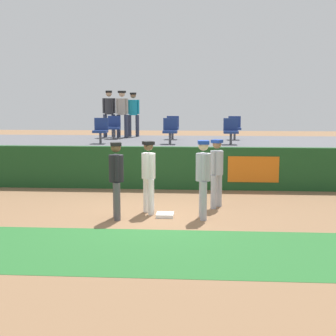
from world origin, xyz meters
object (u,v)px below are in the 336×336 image
at_px(player_coach_visitor, 217,169).
at_px(seat_back_center, 173,126).
at_px(seat_back_left, 114,126).
at_px(spectator_casual, 109,110).
at_px(player_umpire, 116,175).
at_px(seat_front_right, 231,130).
at_px(seat_front_left, 101,129).
at_px(player_fielder_home, 149,172).
at_px(player_runner_visitor, 203,174).
at_px(spectator_capped, 122,111).
at_px(seat_front_center, 170,129).
at_px(spectator_hooded, 133,111).
at_px(first_base, 165,215).
at_px(seat_back_right, 235,127).

distance_m(player_coach_visitor, seat_back_center, 5.93).
relative_size(seat_back_left, spectator_casual, 0.48).
relative_size(player_umpire, seat_front_right, 2.09).
xyz_separation_m(seat_front_left, seat_back_left, (0.11, 1.80, 0.00)).
xyz_separation_m(player_fielder_home, spectator_casual, (-2.31, 7.28, 1.26)).
height_order(player_runner_visitor, seat_back_center, seat_back_center).
relative_size(player_umpire, spectator_capped, 1.00).
distance_m(seat_back_left, seat_front_center, 2.84).
distance_m(player_fielder_home, seat_back_center, 6.47).
bearing_deg(player_coach_visitor, seat_front_left, -107.90).
xyz_separation_m(player_fielder_home, player_runner_visitor, (1.29, -0.44, 0.04)).
distance_m(player_umpire, spectator_capped, 7.78).
bearing_deg(spectator_capped, spectator_hooded, -106.62).
height_order(seat_back_center, spectator_casual, spectator_casual).
relative_size(seat_back_center, seat_front_center, 1.00).
bearing_deg(first_base, player_fielder_home, 142.46).
bearing_deg(player_fielder_home, seat_back_left, 168.83).
bearing_deg(seat_front_right, seat_back_right, 82.55).
bearing_deg(seat_back_center, seat_front_left, -141.66).
bearing_deg(player_coach_visitor, spectator_hooded, -127.56).
bearing_deg(seat_front_center, spectator_casual, 133.58).
distance_m(seat_front_center, seat_front_right, 1.98).
bearing_deg(seat_back_left, player_runner_visitor, -64.52).
bearing_deg(seat_front_right, spectator_casual, 149.52).
bearing_deg(seat_back_right, player_umpire, -113.71).
bearing_deg(seat_front_left, spectator_hooded, 77.01).
bearing_deg(seat_back_center, spectator_hooded, 144.46).
xyz_separation_m(seat_back_right, spectator_capped, (-4.18, 0.58, 0.55)).
distance_m(player_runner_visitor, seat_back_left, 7.64).
distance_m(seat_back_left, spectator_casual, 1.06).
xyz_separation_m(first_base, player_coach_visitor, (1.21, 1.05, 0.95)).
distance_m(player_umpire, seat_front_right, 6.00).
xyz_separation_m(spectator_hooded, spectator_casual, (-0.89, -0.30, 0.04)).
bearing_deg(seat_back_right, seat_back_left, 180.00).
bearing_deg(seat_front_left, player_umpire, -74.72).
relative_size(seat_back_right, seat_front_right, 1.00).
bearing_deg(spectator_casual, seat_back_center, 148.39).
distance_m(first_base, player_umpire, 1.48).
xyz_separation_m(player_umpire, seat_front_center, (0.87, 5.23, 0.69)).
height_order(first_base, seat_front_center, seat_front_center).
bearing_deg(seat_back_center, player_umpire, -96.87).
relative_size(seat_back_left, seat_front_right, 1.00).
relative_size(player_coach_visitor, spectator_casual, 0.97).
distance_m(first_base, spectator_casual, 8.37).
bearing_deg(player_umpire, spectator_casual, 178.10).
bearing_deg(seat_back_center, seat_front_center, -89.13).
bearing_deg(seat_back_right, seat_front_center, -140.87).
height_order(seat_front_left, spectator_capped, spectator_capped).
height_order(seat_back_right, spectator_hooded, spectator_hooded).
relative_size(player_fielder_home, seat_front_right, 2.06).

